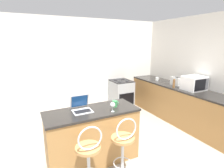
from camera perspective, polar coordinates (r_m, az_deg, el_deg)
name	(u,v)px	position (r m, az deg, el deg)	size (l,w,h in m)	color
wall_back	(79,68)	(4.81, -10.61, 5.13)	(12.00, 0.06, 2.60)	silver
breakfast_bar	(93,136)	(3.07, -6.36, -16.46)	(1.51, 0.61, 0.91)	#9E703D
counter_right	(180,104)	(4.74, 21.40, -6.25)	(0.66, 3.28, 0.91)	#9E703D
bar_stool_near	(89,160)	(2.55, -7.53, -23.49)	(0.40, 0.40, 0.99)	silver
bar_stool_far	(123,150)	(2.73, 3.67, -20.61)	(0.40, 0.40, 0.99)	silver
laptop	(81,107)	(2.87, -10.05, -7.31)	(0.30, 0.31, 0.25)	#B7BABF
microwave	(194,83)	(4.42, 25.24, 0.29)	(0.49, 0.39, 0.32)	white
toaster	(176,81)	(4.76, 20.28, 0.92)	(0.19, 0.26, 0.20)	silver
stove_range	(121,96)	(5.11, 3.04, -3.87)	(0.55, 0.61, 0.92)	#9EA3A8
mug_green	(115,104)	(2.99, 0.96, -6.44)	(0.10, 0.09, 0.10)	#338447
mug_white	(157,79)	(5.14, 14.49, 1.62)	(0.10, 0.08, 0.09)	white
wine_glass_tall	(113,105)	(2.76, 0.21, -6.85)	(0.08, 0.08, 0.16)	silver
pepper_mill	(174,84)	(4.43, 19.56, 0.12)	(0.05, 0.05, 0.22)	brown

